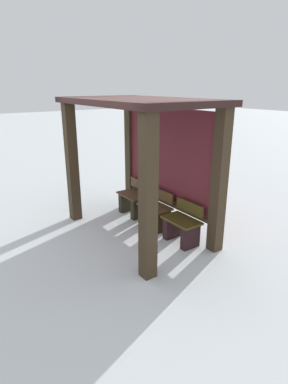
{
  "coord_description": "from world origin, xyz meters",
  "views": [
    {
      "loc": [
        4.51,
        -3.01,
        2.63
      ],
      "look_at": [
        0.33,
        -0.09,
        0.91
      ],
      "focal_mm": 29.5,
      "sensor_mm": 36.0,
      "label": 1
    }
  ],
  "objects_px": {
    "bus_shelter": "(147,140)",
    "bench_left_inside": "(133,201)",
    "bench_center_inside": "(155,213)",
    "bench_right_inside": "(182,227)"
  },
  "relations": [
    {
      "from": "bench_left_inside",
      "to": "bench_center_inside",
      "type": "distance_m",
      "value": 0.78
    },
    {
      "from": "bench_center_inside",
      "to": "bench_right_inside",
      "type": "bearing_deg",
      "value": 0.01
    },
    {
      "from": "bus_shelter",
      "to": "bench_left_inside",
      "type": "relative_size",
      "value": 3.93
    },
    {
      "from": "bench_left_inside",
      "to": "bench_right_inside",
      "type": "distance_m",
      "value": 1.55
    },
    {
      "from": "bus_shelter",
      "to": "bench_right_inside",
      "type": "xyz_separation_m",
      "value": [
        0.78,
        0.21,
        -1.43
      ]
    },
    {
      "from": "bench_center_inside",
      "to": "bench_right_inside",
      "type": "distance_m",
      "value": 0.78
    },
    {
      "from": "bench_left_inside",
      "to": "bench_center_inside",
      "type": "xyz_separation_m",
      "value": [
        0.78,
        -0.0,
        -0.0
      ]
    },
    {
      "from": "bench_center_inside",
      "to": "bench_left_inside",
      "type": "bearing_deg",
      "value": 179.99
    },
    {
      "from": "bus_shelter",
      "to": "bench_center_inside",
      "type": "relative_size",
      "value": 4.01
    },
    {
      "from": "bench_right_inside",
      "to": "bus_shelter",
      "type": "bearing_deg",
      "value": -164.63
    }
  ]
}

